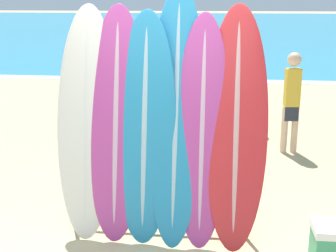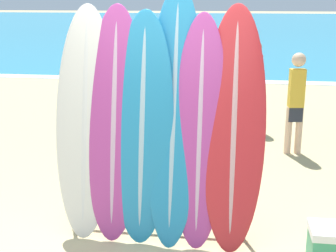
{
  "view_description": "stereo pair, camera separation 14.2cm",
  "coord_description": "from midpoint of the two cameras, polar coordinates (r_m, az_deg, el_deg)",
  "views": [
    {
      "loc": [
        0.58,
        -3.7,
        2.28
      ],
      "look_at": [
        0.01,
        1.29,
        0.9
      ],
      "focal_mm": 50.0,
      "sensor_mm": 36.0,
      "label": 1
    },
    {
      "loc": [
        0.72,
        -3.69,
        2.28
      ],
      "look_at": [
        0.01,
        1.29,
        0.9
      ],
      "focal_mm": 50.0,
      "sensor_mm": 36.0,
      "label": 2
    }
  ],
  "objects": [
    {
      "name": "person_mid_beach",
      "position": [
        12.32,
        1.15,
        8.78
      ],
      "size": [
        0.27,
        0.24,
        1.59
      ],
      "rotation": [
        0.0,
        0.0,
        2.61
      ],
      "color": "tan",
      "rests_on": "ground_plane"
    },
    {
      "name": "surfboard_slot_5",
      "position": [
        4.39,
        8.96,
        -0.14
      ],
      "size": [
        0.59,
        0.75,
        2.25
      ],
      "color": "red",
      "rests_on": "ground_plane"
    },
    {
      "name": "surfboard_rack",
      "position": [
        4.61,
        -0.52,
        -7.74
      ],
      "size": [
        1.76,
        0.04,
        0.88
      ],
      "color": "#47474C",
      "rests_on": "ground_plane"
    },
    {
      "name": "person_far_left",
      "position": [
        7.17,
        15.88,
        3.1
      ],
      "size": [
        0.26,
        0.2,
        1.52
      ],
      "rotation": [
        0.0,
        0.0,
        3.29
      ],
      "color": "beige",
      "rests_on": "ground_plane"
    },
    {
      "name": "person_near_water",
      "position": [
        8.34,
        10.93,
        5.27
      ],
      "size": [
        0.27,
        0.25,
        1.57
      ],
      "rotation": [
        0.0,
        0.0,
        2.56
      ],
      "color": "#A87A5B",
      "rests_on": "ground_plane"
    },
    {
      "name": "surfboard_slot_0",
      "position": [
        4.57,
        -9.18,
        0.44
      ],
      "size": [
        0.59,
        0.54,
        2.24
      ],
      "color": "silver",
      "rests_on": "ground_plane"
    },
    {
      "name": "surfboard_slot_1",
      "position": [
        4.49,
        -5.66,
        0.31
      ],
      "size": [
        0.58,
        0.57,
        2.24
      ],
      "color": "#B23D8E",
      "rests_on": "ground_plane"
    },
    {
      "name": "surfboard_slot_3",
      "position": [
        4.42,
        1.64,
        1.37
      ],
      "size": [
        0.54,
        0.78,
        2.43
      ],
      "color": "teal",
      "rests_on": "ground_plane"
    },
    {
      "name": "person_far_right",
      "position": [
        10.89,
        -4.22,
        7.72
      ],
      "size": [
        0.21,
        0.25,
        1.53
      ],
      "rotation": [
        0.0,
        0.0,
        4.44
      ],
      "color": "#846047",
      "rests_on": "ground_plane"
    },
    {
      "name": "surfboard_slot_2",
      "position": [
        4.43,
        -2.2,
        -0.16
      ],
      "size": [
        0.59,
        0.57,
        2.19
      ],
      "color": "teal",
      "rests_on": "ground_plane"
    },
    {
      "name": "ocean_water",
      "position": [
        42.49,
        7.38,
        12.2
      ],
      "size": [
        120.0,
        60.0,
        0.01
      ],
      "color": "teal",
      "rests_on": "ground_plane"
    },
    {
      "name": "surfboard_slot_4",
      "position": [
        4.39,
        4.83,
        -0.53
      ],
      "size": [
        0.52,
        0.64,
        2.17
      ],
      "color": "#B23D8E",
      "rests_on": "ground_plane"
    }
  ]
}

